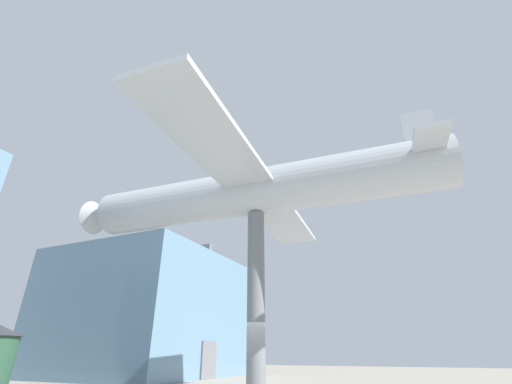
% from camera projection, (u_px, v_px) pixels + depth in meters
% --- Properties ---
extents(glass_pavilion_right, '(11.89, 11.88, 9.18)m').
position_uv_depth(glass_pavilion_right, '(145.00, 314.00, 26.40)').
color(glass_pavilion_right, '#60849E').
rests_on(glass_pavilion_right, ground_plane).
extents(support_pylon_central, '(0.63, 0.63, 6.48)m').
position_uv_depth(support_pylon_central, '(256.00, 300.00, 11.91)').
color(support_pylon_central, slate).
rests_on(support_pylon_central, ground_plane).
extents(suspended_airplane, '(14.16, 15.86, 3.14)m').
position_uv_depth(suspended_airplane, '(250.00, 193.00, 13.78)').
color(suspended_airplane, '#B2B7BC').
rests_on(suspended_airplane, support_pylon_central).
extents(visitor_person, '(0.29, 0.43, 1.76)m').
position_uv_depth(visitor_person, '(255.00, 367.00, 14.42)').
color(visitor_person, '#383842').
rests_on(visitor_person, ground_plane).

